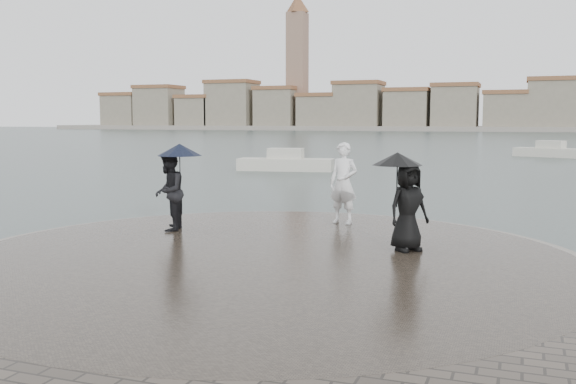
% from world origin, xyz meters
% --- Properties ---
extents(ground, '(400.00, 400.00, 0.00)m').
position_xyz_m(ground, '(0.00, 0.00, 0.00)').
color(ground, '#2B3835').
rests_on(ground, ground).
extents(kerb_ring, '(12.50, 12.50, 0.32)m').
position_xyz_m(kerb_ring, '(0.00, 3.50, 0.16)').
color(kerb_ring, gray).
rests_on(kerb_ring, ground).
extents(quay_tip, '(11.90, 11.90, 0.36)m').
position_xyz_m(quay_tip, '(0.00, 3.50, 0.18)').
color(quay_tip, '#2D261E').
rests_on(quay_tip, ground).
extents(statue, '(0.83, 0.63, 2.04)m').
position_xyz_m(statue, '(0.41, 7.72, 1.38)').
color(statue, white).
rests_on(statue, quay_tip).
extents(visitor_left, '(1.25, 1.17, 2.04)m').
position_xyz_m(visitor_left, '(-3.10, 5.32, 1.49)').
color(visitor_left, black).
rests_on(visitor_left, quay_tip).
extents(visitor_right, '(1.25, 1.10, 1.95)m').
position_xyz_m(visitor_right, '(2.43, 4.93, 1.46)').
color(visitor_right, black).
rests_on(visitor_right, quay_tip).
extents(far_skyline, '(260.00, 20.00, 37.00)m').
position_xyz_m(far_skyline, '(-6.29, 160.71, 5.61)').
color(far_skyline, gray).
rests_on(far_skyline, ground).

